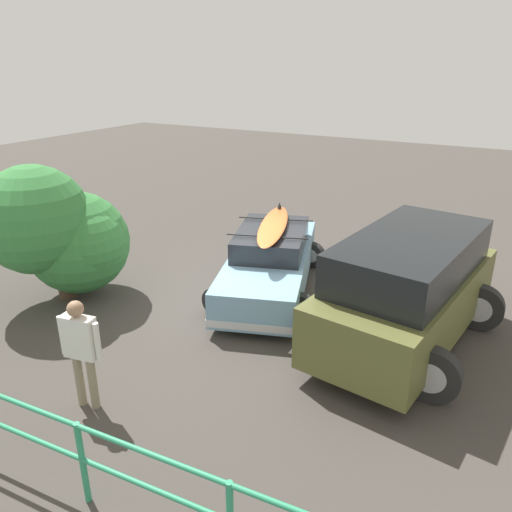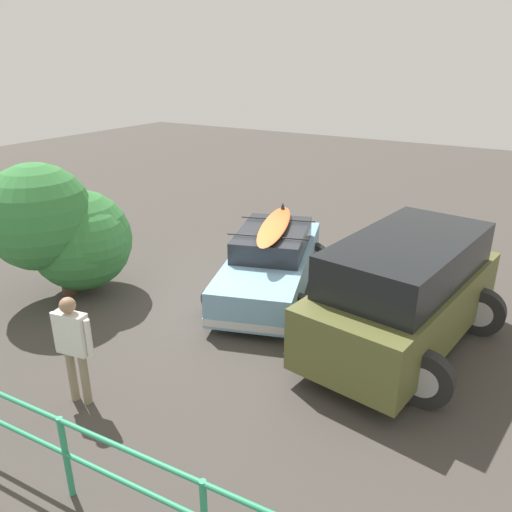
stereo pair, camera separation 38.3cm
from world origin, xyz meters
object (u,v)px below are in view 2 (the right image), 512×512
suv_car (405,292)px  person_bystander (73,341)px  sedan_car (271,261)px  bush_near_left (58,227)px

suv_car → person_bystander: size_ratio=2.77×
sedan_car → person_bystander: size_ratio=2.85×
sedan_car → bush_near_left: 4.33m
sedan_car → person_bystander: person_bystander is taller
sedan_car → bush_near_left: (3.40, 2.53, 0.89)m
suv_car → person_bystander: 5.18m
sedan_car → person_bystander: 4.74m
suv_car → bush_near_left: bush_near_left is taller
person_bystander → bush_near_left: 3.72m
sedan_car → suv_car: (-3.01, 0.84, 0.39)m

